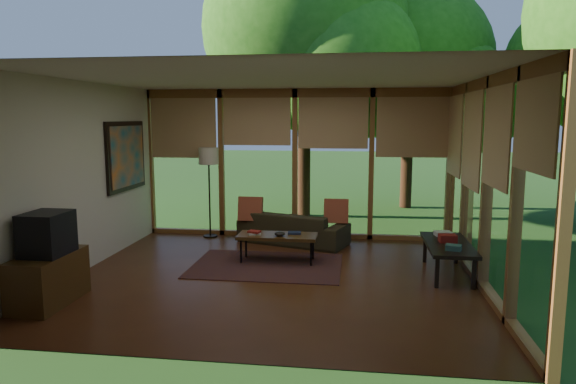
# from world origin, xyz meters

# --- Properties ---
(floor) EXTENTS (5.50, 5.50, 0.00)m
(floor) POSITION_xyz_m (0.00, 0.00, 0.00)
(floor) COLOR #562B16
(floor) RESTS_ON ground
(ceiling) EXTENTS (5.50, 5.50, 0.00)m
(ceiling) POSITION_xyz_m (0.00, 0.00, 2.70)
(ceiling) COLOR white
(ceiling) RESTS_ON ground
(wall_left) EXTENTS (0.04, 5.00, 2.70)m
(wall_left) POSITION_xyz_m (-2.75, 0.00, 1.35)
(wall_left) COLOR beige
(wall_left) RESTS_ON ground
(wall_front) EXTENTS (5.50, 0.04, 2.70)m
(wall_front) POSITION_xyz_m (0.00, -2.50, 1.35)
(wall_front) COLOR beige
(wall_front) RESTS_ON ground
(window_wall_back) EXTENTS (5.50, 0.12, 2.70)m
(window_wall_back) POSITION_xyz_m (0.00, 2.50, 1.35)
(window_wall_back) COLOR #915C2D
(window_wall_back) RESTS_ON ground
(window_wall_right) EXTENTS (0.12, 5.00, 2.70)m
(window_wall_right) POSITION_xyz_m (2.75, 0.00, 1.35)
(window_wall_right) COLOR #915C2D
(window_wall_right) RESTS_ON ground
(tree_nw) EXTENTS (4.40, 4.40, 6.29)m
(tree_nw) POSITION_xyz_m (-0.05, 4.64, 4.09)
(tree_nw) COLOR #3A2115
(tree_nw) RESTS_ON ground
(tree_ne) EXTENTS (3.87, 3.87, 5.41)m
(tree_ne) POSITION_xyz_m (2.33, 6.10, 3.46)
(tree_ne) COLOR #3A2115
(tree_ne) RESTS_ON ground
(tree_far) EXTENTS (2.78, 2.78, 4.64)m
(tree_far) POSITION_xyz_m (5.51, 4.69, 3.24)
(tree_far) COLOR #3A2115
(tree_far) RESTS_ON ground
(rug) EXTENTS (2.20, 1.56, 0.01)m
(rug) POSITION_xyz_m (-0.18, 0.55, 0.01)
(rug) COLOR #6E3210
(rug) RESTS_ON floor
(sofa) EXTENTS (2.03, 1.30, 0.55)m
(sofa) POSITION_xyz_m (0.03, 2.00, 0.28)
(sofa) COLOR #322C19
(sofa) RESTS_ON floor
(pillow_left) EXTENTS (0.42, 0.23, 0.44)m
(pillow_left) POSITION_xyz_m (-0.72, 1.95, 0.59)
(pillow_left) COLOR maroon
(pillow_left) RESTS_ON sofa
(pillow_right) EXTENTS (0.42, 0.22, 0.44)m
(pillow_right) POSITION_xyz_m (0.78, 1.95, 0.59)
(pillow_right) COLOR maroon
(pillow_right) RESTS_ON sofa
(ct_book_lower) EXTENTS (0.22, 0.20, 0.03)m
(ct_book_lower) POSITION_xyz_m (-0.41, 0.74, 0.44)
(ct_book_lower) COLOR beige
(ct_book_lower) RESTS_ON coffee_table
(ct_book_upper) EXTENTS (0.20, 0.17, 0.03)m
(ct_book_upper) POSITION_xyz_m (-0.41, 0.74, 0.47)
(ct_book_upper) COLOR maroon
(ct_book_upper) RESTS_ON coffee_table
(ct_book_side) EXTENTS (0.21, 0.17, 0.03)m
(ct_book_side) POSITION_xyz_m (0.19, 0.87, 0.44)
(ct_book_side) COLOR black
(ct_book_side) RESTS_ON coffee_table
(ct_bowl) EXTENTS (0.16, 0.16, 0.07)m
(ct_bowl) POSITION_xyz_m (-0.01, 0.69, 0.46)
(ct_bowl) COLOR black
(ct_bowl) RESTS_ON coffee_table
(media_cabinet) EXTENTS (0.50, 1.00, 0.60)m
(media_cabinet) POSITION_xyz_m (-2.47, -1.33, 0.30)
(media_cabinet) COLOR #4A3014
(media_cabinet) RESTS_ON floor
(television) EXTENTS (0.45, 0.55, 0.50)m
(television) POSITION_xyz_m (-2.45, -1.33, 0.85)
(television) COLOR black
(television) RESTS_ON media_cabinet
(console_book_a) EXTENTS (0.23, 0.20, 0.07)m
(console_book_a) POSITION_xyz_m (2.40, 0.07, 0.49)
(console_book_a) COLOR #2E504A
(console_book_a) RESTS_ON side_console
(console_book_b) EXTENTS (0.25, 0.19, 0.11)m
(console_book_b) POSITION_xyz_m (2.40, 0.52, 0.51)
(console_book_b) COLOR maroon
(console_book_b) RESTS_ON side_console
(console_book_c) EXTENTS (0.26, 0.21, 0.06)m
(console_book_c) POSITION_xyz_m (2.40, 0.92, 0.49)
(console_book_c) COLOR beige
(console_book_c) RESTS_ON side_console
(floor_lamp) EXTENTS (0.36, 0.36, 1.65)m
(floor_lamp) POSITION_xyz_m (-1.55, 2.27, 1.41)
(floor_lamp) COLOR black
(floor_lamp) RESTS_ON floor
(coffee_table) EXTENTS (1.20, 0.50, 0.43)m
(coffee_table) POSITION_xyz_m (-0.06, 0.79, 0.39)
(coffee_table) COLOR #4A3014
(coffee_table) RESTS_ON floor
(side_console) EXTENTS (0.60, 1.40, 0.46)m
(side_console) POSITION_xyz_m (2.40, 0.47, 0.41)
(side_console) COLOR black
(side_console) RESTS_ON floor
(wall_painting) EXTENTS (0.06, 1.35, 1.15)m
(wall_painting) POSITION_xyz_m (-2.71, 1.40, 1.55)
(wall_painting) COLOR black
(wall_painting) RESTS_ON wall_left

